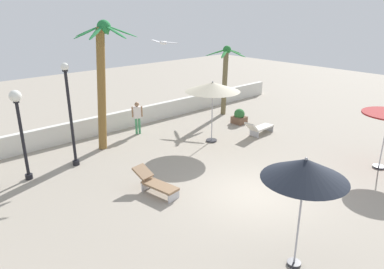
% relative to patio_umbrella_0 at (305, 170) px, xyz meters
% --- Properties ---
extents(ground_plane, '(56.00, 56.00, 0.00)m').
position_rel_patio_umbrella_0_xyz_m(ground_plane, '(2.11, 2.97, -2.72)').
color(ground_plane, '#9E9384').
extents(boundary_wall, '(25.20, 0.30, 0.96)m').
position_rel_patio_umbrella_0_xyz_m(boundary_wall, '(2.11, 12.54, -2.24)').
color(boundary_wall, silver).
rests_on(boundary_wall, ground_plane).
extents(patio_umbrella_0, '(2.06, 2.06, 3.04)m').
position_rel_patio_umbrella_0_xyz_m(patio_umbrella_0, '(0.00, 0.00, 0.00)').
color(patio_umbrella_0, '#333338').
rests_on(patio_umbrella_0, ground_plane).
extents(patio_umbrella_1, '(2.64, 2.64, 3.01)m').
position_rel_patio_umbrella_0_xyz_m(patio_umbrella_1, '(4.78, 7.84, 0.01)').
color(patio_umbrella_1, '#333338').
rests_on(patio_umbrella_1, ground_plane).
extents(palm_tree_1, '(2.48, 2.58, 4.16)m').
position_rel_patio_umbrella_0_xyz_m(palm_tree_1, '(8.77, 10.74, -0.10)').
color(palm_tree_1, brown).
rests_on(palm_tree_1, ground_plane).
extents(palm_tree_2, '(2.89, 2.88, 5.80)m').
position_rel_patio_umbrella_0_xyz_m(palm_tree_2, '(0.59, 10.61, 0.87)').
color(palm_tree_2, brown).
rests_on(palm_tree_2, ground_plane).
extents(lamp_post_0, '(0.43, 0.43, 3.52)m').
position_rel_patio_umbrella_0_xyz_m(lamp_post_0, '(-3.42, 9.66, -0.31)').
color(lamp_post_0, black).
rests_on(lamp_post_0, ground_plane).
extents(lamp_post_2, '(0.31, 0.31, 4.30)m').
position_rel_patio_umbrella_0_xyz_m(lamp_post_2, '(-1.48, 9.67, -0.36)').
color(lamp_post_2, black).
rests_on(lamp_post_2, ground_plane).
extents(lounge_chair_0, '(0.83, 1.92, 0.82)m').
position_rel_patio_umbrella_0_xyz_m(lounge_chair_0, '(-0.41, 5.49, -2.32)').
color(lounge_chair_0, '#B7B7BC').
rests_on(lounge_chair_0, ground_plane).
extents(lounge_chair_1, '(1.90, 0.61, 0.84)m').
position_rel_patio_umbrella_0_xyz_m(lounge_chair_1, '(7.28, 6.86, -2.33)').
color(lounge_chair_1, '#B7B7BC').
rests_on(lounge_chair_1, ground_plane).
extents(guest_1, '(0.50, 0.38, 1.71)m').
position_rel_patio_umbrella_0_xyz_m(guest_1, '(2.69, 11.20, -1.68)').
color(guest_1, '#3F8C59').
rests_on(guest_1, ground_plane).
extents(seagull_0, '(0.40, 1.13, 0.14)m').
position_rel_patio_umbrella_0_xyz_m(seagull_0, '(0.82, 6.37, 2.41)').
color(seagull_0, white).
extents(planter, '(0.70, 0.70, 0.85)m').
position_rel_patio_umbrella_0_xyz_m(planter, '(8.00, 8.84, -2.34)').
color(planter, brown).
rests_on(planter, ground_plane).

